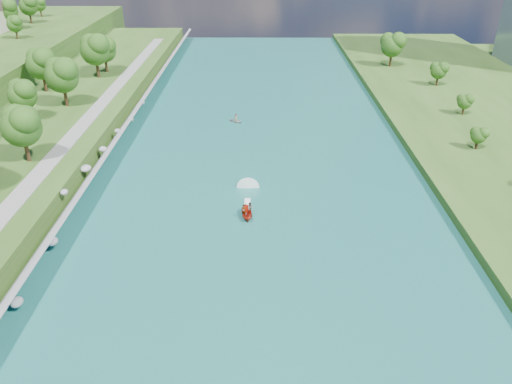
{
  "coord_description": "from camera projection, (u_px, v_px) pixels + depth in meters",
  "views": [
    {
      "loc": [
        0.58,
        -48.21,
        36.48
      ],
      "look_at": [
        0.16,
        15.25,
        2.5
      ],
      "focal_mm": 35.0,
      "sensor_mm": 36.0,
      "label": 1
    }
  ],
  "objects": [
    {
      "name": "motorboat",
      "position": [
        247.0,
        206.0,
        71.88
      ],
      "size": [
        3.6,
        18.66,
        2.22
      ],
      "rotation": [
        0.0,
        0.0,
        3.27
      ],
      "color": "red",
      "rests_on": "river_water"
    },
    {
      "name": "riverside_path",
      "position": [
        42.0,
        171.0,
        75.87
      ],
      "size": [
        3.0,
        200.0,
        0.1
      ],
      "primitive_type": "cube",
      "color": "gray",
      "rests_on": "berm_west"
    },
    {
      "name": "raft",
      "position": [
        236.0,
        120.0,
        104.31
      ],
      "size": [
        3.67,
        3.55,
        1.73
      ],
      "rotation": [
        0.0,
        0.0,
        0.89
      ],
      "color": "#999BA1",
      "rests_on": "river_water"
    },
    {
      "name": "trees_east",
      "position": [
        490.0,
        134.0,
        82.78
      ],
      "size": [
        16.15,
        137.45,
        11.01
      ],
      "color": "#1F4412",
      "rests_on": "berm_east"
    },
    {
      "name": "river_water",
      "position": [
        255.0,
        191.0,
        77.33
      ],
      "size": [
        55.0,
        240.0,
        0.1
      ],
      "primitive_type": "cube",
      "color": "#1A635E",
      "rests_on": "ground"
    },
    {
      "name": "riprap_bank",
      "position": [
        86.0,
        183.0,
        75.91
      ],
      "size": [
        3.67,
        236.0,
        4.08
      ],
      "color": "slate",
      "rests_on": "ground"
    },
    {
      "name": "ground",
      "position": [
        254.0,
        270.0,
        59.72
      ],
      "size": [
        260.0,
        260.0,
        0.0
      ],
      "primitive_type": "plane",
      "color": "#2D5119",
      "rests_on": "ground"
    }
  ]
}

